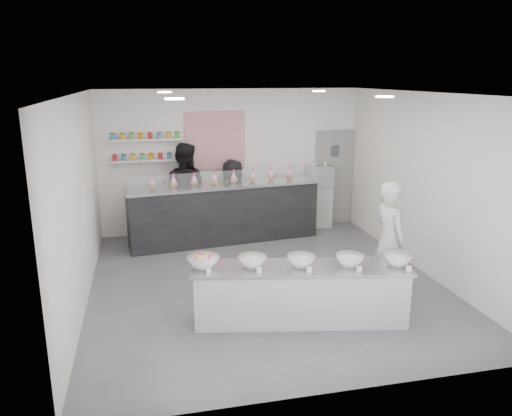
{
  "coord_description": "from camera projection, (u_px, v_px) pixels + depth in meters",
  "views": [
    {
      "loc": [
        -1.8,
        -7.31,
        3.25
      ],
      "look_at": [
        -0.06,
        0.4,
        1.15
      ],
      "focal_mm": 35.0,
      "sensor_mm": 36.0,
      "label": 1
    }
  ],
  "objects": [
    {
      "name": "cup_stacks",
      "position": [
        280.0,
        181.0,
        10.67
      ],
      "size": [
        0.24,
        0.24,
        0.32
      ],
      "primitive_type": null,
      "color": "tan",
      "rests_on": "espresso_ledge"
    },
    {
      "name": "preserve_jars",
      "position": [
        146.0,
        147.0,
        9.97
      ],
      "size": [
        1.45,
        0.1,
        0.56
      ],
      "primitive_type": null,
      "color": "red",
      "rests_on": "jar_shelf_lower"
    },
    {
      "name": "espresso_machine",
      "position": [
        319.0,
        176.0,
        10.85
      ],
      "size": [
        0.56,
        0.39,
        0.43
      ],
      "primitive_type": "cube",
      "color": "#93969E",
      "rests_on": "espresso_ledge"
    },
    {
      "name": "espresso_ledge",
      "position": [
        304.0,
        207.0,
        10.95
      ],
      "size": [
        1.23,
        0.39,
        0.92
      ],
      "primitive_type": "cube",
      "color": "#B6B6B1",
      "rests_on": "floor"
    },
    {
      "name": "downlight_0",
      "position": [
        175.0,
        99.0,
        6.11
      ],
      "size": [
        0.24,
        0.24,
        0.02
      ],
      "primitive_type": "cylinder",
      "color": "white",
      "rests_on": "ceiling"
    },
    {
      "name": "jar_shelf_lower",
      "position": [
        147.0,
        160.0,
        10.06
      ],
      "size": [
        1.45,
        0.22,
        0.04
      ],
      "primitive_type": "cube",
      "color": "silver",
      "rests_on": "back_wall"
    },
    {
      "name": "staff_right",
      "position": [
        233.0,
        198.0,
        10.35
      ],
      "size": [
        0.89,
        0.7,
        1.61
      ],
      "primitive_type": "imported",
      "rotation": [
        0.0,
        0.0,
        3.4
      ],
      "color": "black",
      "rests_on": "floor"
    },
    {
      "name": "downlight_3",
      "position": [
        319.0,
        91.0,
        9.15
      ],
      "size": [
        0.24,
        0.24,
        0.02
      ],
      "primitive_type": "cylinder",
      "color": "white",
      "rests_on": "ceiling"
    },
    {
      "name": "cookie_bags",
      "position": [
        224.0,
        177.0,
        9.8
      ],
      "size": [
        2.94,
        0.5,
        0.26
      ],
      "primitive_type": null,
      "rotation": [
        0.0,
        0.0,
        0.12
      ],
      "color": "#FF88E2",
      "rests_on": "back_bar"
    },
    {
      "name": "prep_counter",
      "position": [
        300.0,
        294.0,
        6.75
      ],
      "size": [
        2.98,
        1.2,
        0.79
      ],
      "primitive_type": "cube",
      "rotation": [
        0.0,
        0.0,
        -0.19
      ],
      "color": "#B6B6B1",
      "rests_on": "floor"
    },
    {
      "name": "prep_bowls",
      "position": [
        301.0,
        261.0,
        6.63
      ],
      "size": [
        3.02,
        1.04,
        0.15
      ],
      "primitive_type": null,
      "rotation": [
        0.0,
        0.0,
        -0.19
      ],
      "color": "white",
      "rests_on": "prep_counter"
    },
    {
      "name": "woman_prep",
      "position": [
        389.0,
        240.0,
        7.39
      ],
      "size": [
        0.51,
        0.7,
        1.78
      ],
      "primitive_type": "imported",
      "rotation": [
        0.0,
        0.0,
        1.71
      ],
      "color": "silver",
      "rests_on": "floor"
    },
    {
      "name": "right_wall",
      "position": [
        425.0,
        184.0,
        8.31
      ],
      "size": [
        0.0,
        6.0,
        6.0
      ],
      "primitive_type": "plane",
      "rotation": [
        1.57,
        0.0,
        -1.57
      ],
      "color": "white",
      "rests_on": "floor"
    },
    {
      "name": "pattern_panel",
      "position": [
        215.0,
        141.0,
        10.34
      ],
      "size": [
        1.25,
        0.03,
        1.2
      ],
      "primitive_type": "cube",
      "color": "#B93350",
      "rests_on": "back_wall"
    },
    {
      "name": "ceiling",
      "position": [
        266.0,
        93.0,
        7.34
      ],
      "size": [
        6.0,
        6.0,
        0.0
      ],
      "primitive_type": "plane",
      "rotation": [
        3.14,
        0.0,
        0.0
      ],
      "color": "white",
      "rests_on": "floor"
    },
    {
      "name": "back_bar",
      "position": [
        225.0,
        213.0,
        9.99
      ],
      "size": [
        3.89,
        1.17,
        1.19
      ],
      "primitive_type": "cube",
      "rotation": [
        0.0,
        0.0,
        0.12
      ],
      "color": "black",
      "rests_on": "floor"
    },
    {
      "name": "downlight_1",
      "position": [
        385.0,
        97.0,
        6.7
      ],
      "size": [
        0.24,
        0.24,
        0.02
      ],
      "primitive_type": "cylinder",
      "color": "white",
      "rests_on": "ceiling"
    },
    {
      "name": "downlight_2",
      "position": [
        165.0,
        92.0,
        8.56
      ],
      "size": [
        0.24,
        0.24,
        0.02
      ],
      "primitive_type": "cylinder",
      "color": "white",
      "rests_on": "ceiling"
    },
    {
      "name": "left_wall",
      "position": [
        79.0,
        202.0,
        7.14
      ],
      "size": [
        0.0,
        6.0,
        6.0
      ],
      "primitive_type": "plane",
      "rotation": [
        1.57,
        0.0,
        1.57
      ],
      "color": "white",
      "rests_on": "floor"
    },
    {
      "name": "back_wall",
      "position": [
        232.0,
        161.0,
        10.56
      ],
      "size": [
        5.5,
        0.0,
        5.5
      ],
      "primitive_type": "plane",
      "rotation": [
        1.57,
        0.0,
        0.0
      ],
      "color": "white",
      "rests_on": "floor"
    },
    {
      "name": "label_cards",
      "position": [
        321.0,
        278.0,
        6.18
      ],
      "size": [
        2.66,
        0.04,
        0.07
      ],
      "primitive_type": null,
      "color": "white",
      "rests_on": "prep_counter"
    },
    {
      "name": "floor",
      "position": [
        265.0,
        282.0,
        8.11
      ],
      "size": [
        6.0,
        6.0,
        0.0
      ],
      "primitive_type": "plane",
      "color": "#515156",
      "rests_on": "ground"
    },
    {
      "name": "back_door",
      "position": [
        334.0,
        178.0,
        11.13
      ],
      "size": [
        0.88,
        0.04,
        2.1
      ],
      "primitive_type": "cube",
      "color": "gray",
      "rests_on": "floor"
    },
    {
      "name": "sneeze_guard",
      "position": [
        229.0,
        179.0,
        9.49
      ],
      "size": [
        3.75,
        0.48,
        0.32
      ],
      "primitive_type": "cube",
      "rotation": [
        0.0,
        0.0,
        0.12
      ],
      "color": "white",
      "rests_on": "back_bar"
    },
    {
      "name": "jar_shelf_upper",
      "position": [
        146.0,
        139.0,
        9.95
      ],
      "size": [
        1.45,
        0.22,
        0.04
      ],
      "primitive_type": "cube",
      "color": "silver",
      "rests_on": "back_wall"
    },
    {
      "name": "staff_left",
      "position": [
        184.0,
        191.0,
        10.09
      ],
      "size": [
        1.18,
        1.07,
        1.97
      ],
      "primitive_type": "imported",
      "rotation": [
        0.0,
        0.0,
        2.72
      ],
      "color": "black",
      "rests_on": "floor"
    }
  ]
}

